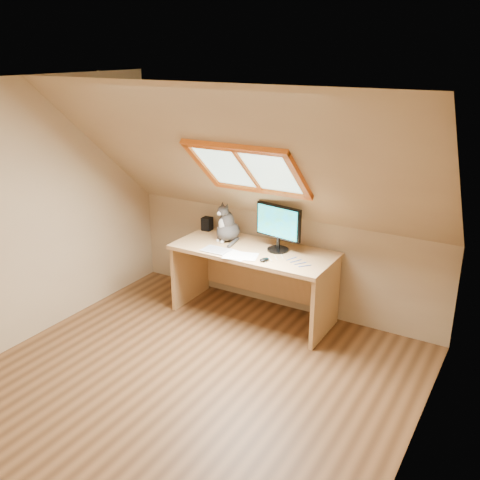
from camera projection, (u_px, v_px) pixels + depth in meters
The scene contains 10 objects.
ground at pixel (184, 388), 4.37m from camera, with size 3.50×3.50×0.00m, color brown.
room_shell at pixel (169, 225), 3.80m from camera, with size 3.52×3.52×2.41m.
desk at pixel (257, 268), 5.42m from camera, with size 1.62×0.71×0.74m.
monitor at pixel (278, 225), 5.16m from camera, with size 0.50×0.21×0.46m.
cat at pixel (227, 227), 5.47m from camera, with size 0.30×0.33×0.42m.
desk_speaker at pixel (207, 224), 5.81m from camera, with size 0.10×0.10×0.14m, color black.
graphics_tablet at pixel (216, 250), 5.24m from camera, with size 0.26×0.19×0.01m, color #B2B2B7.
mouse at pixel (264, 260), 4.98m from camera, with size 0.06×0.10×0.03m, color black.
papers at pixel (233, 256), 5.12m from camera, with size 0.35×0.30×0.01m.
cables at pixel (288, 261), 4.99m from camera, with size 0.51×0.26×0.01m.
Camera 1 is at (2.27, -2.95, 2.63)m, focal length 40.00 mm.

